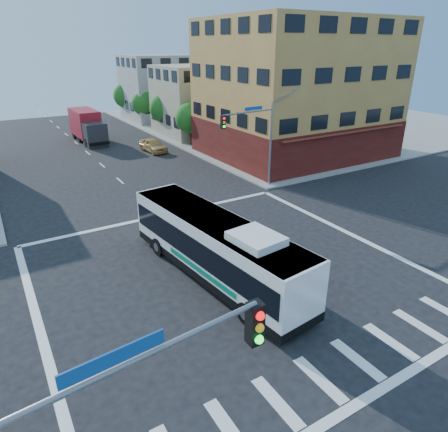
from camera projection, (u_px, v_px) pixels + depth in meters
ground at (229, 275)px, 21.62m from camera, size 120.00×120.00×0.00m
sidewalk_ne at (298, 120)px, 65.73m from camera, size 50.00×50.00×0.15m
corner_building_ne at (296, 101)px, 43.31m from camera, size 18.10×15.44×14.00m
building_east_near at (204, 100)px, 54.62m from camera, size 12.06×10.06×9.00m
building_east_far at (163, 88)px, 65.43m from camera, size 12.06×10.06×10.00m
signal_mast_ne at (256, 132)px, 32.31m from camera, size 7.91×1.13×8.07m
street_tree_a at (191, 116)px, 47.81m from camera, size 3.60×3.60×5.53m
street_tree_b at (164, 107)px, 54.03m from camera, size 3.80×3.80×5.79m
street_tree_c at (143, 102)px, 60.44m from camera, size 3.40×3.40×5.29m
street_tree_d at (126, 94)px, 66.56m from camera, size 4.00×4.00×6.03m
transit_bus at (216, 247)px, 20.72m from camera, size 4.02×12.70×3.70m
box_truck at (88, 127)px, 50.51m from camera, size 2.81×8.72×3.89m
parked_car at (153, 145)px, 46.18m from camera, size 2.25×4.66×1.53m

